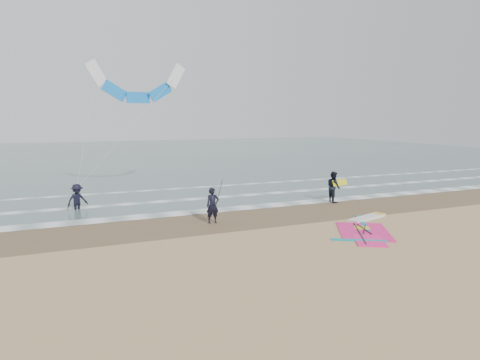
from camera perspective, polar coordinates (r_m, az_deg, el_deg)
name	(u,v)px	position (r m, az deg, el deg)	size (l,w,h in m)	color
ground	(323,246)	(18.35, 11.06, -8.60)	(120.00, 120.00, 0.00)	tan
sea_water	(134,155)	(63.49, -13.99, 3.25)	(120.00, 80.00, 0.02)	#47605E
wet_sand_band	(261,216)	(23.38, 2.78, -4.78)	(120.00, 5.00, 0.01)	brown
foam_waterline	(230,201)	(27.35, -1.28, -2.80)	(120.00, 9.15, 0.02)	white
windsurf_rig	(366,227)	(21.66, 16.42, -6.08)	(5.50, 5.21, 0.13)	white
person_standing	(213,206)	(21.61, -3.66, -3.41)	(0.66, 0.43, 1.82)	black
person_walking	(333,187)	(27.59, 12.36, -0.89)	(0.95, 0.74, 1.96)	black
person_wading	(77,194)	(26.35, -20.91, -1.77)	(1.21, 0.70, 1.87)	black
held_pole	(218,197)	(21.63, -2.93, -2.25)	(0.17, 0.86, 1.82)	black
carried_kiteboard	(340,183)	(27.70, 13.17, -0.33)	(1.30, 0.51, 0.39)	yellow
surf_kite	(138,86)	(31.29, -13.50, 12.07)	(7.99, 5.03, 7.92)	white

